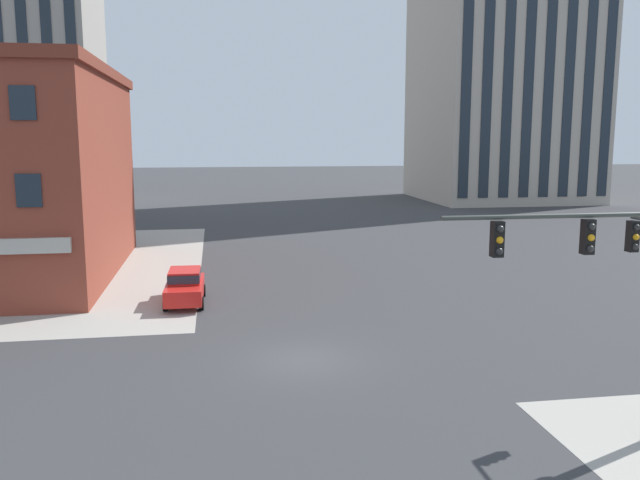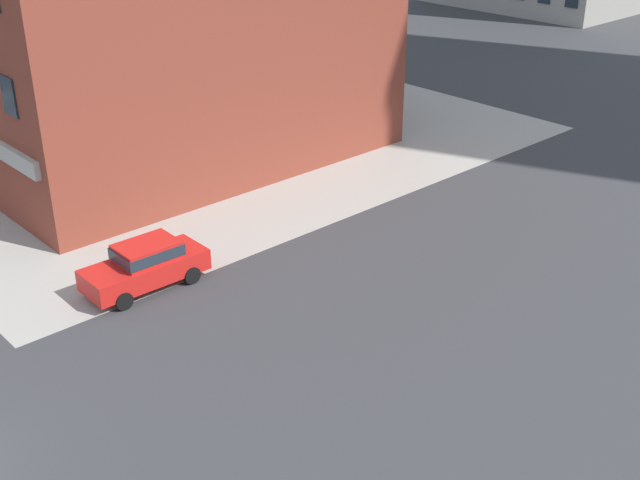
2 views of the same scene
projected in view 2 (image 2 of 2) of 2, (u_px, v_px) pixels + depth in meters
name	position (u px, v px, depth m)	size (l,w,h in m)	color
sidewalk_far_corner	(168.00, 123.00, 45.70)	(32.00, 32.00, 0.02)	#A8A399
car_main_northbound_far	(146.00, 264.00, 28.55)	(1.95, 4.43, 1.68)	red
storefront_block_near_corner	(117.00, 18.00, 41.80)	(23.00, 19.86, 12.15)	brown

